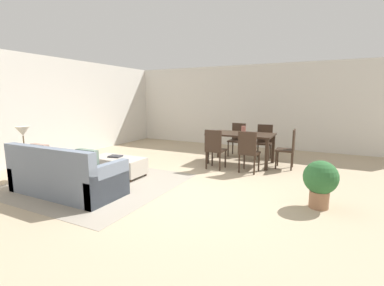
# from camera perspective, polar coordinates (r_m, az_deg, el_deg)

# --- Properties ---
(ground_plane) EXTENTS (10.80, 10.80, 0.00)m
(ground_plane) POSITION_cam_1_polar(r_m,az_deg,el_deg) (4.82, -1.24, -10.31)
(ground_plane) COLOR tan
(wall_back) EXTENTS (9.00, 0.12, 2.70)m
(wall_back) POSITION_cam_1_polar(r_m,az_deg,el_deg) (9.26, 13.47, 7.49)
(wall_back) COLOR silver
(wall_back) RESTS_ON ground_plane
(wall_left) EXTENTS (0.12, 11.00, 2.70)m
(wall_left) POSITION_cam_1_polar(r_m,az_deg,el_deg) (8.02, -29.31, 6.27)
(wall_left) COLOR silver
(wall_left) RESTS_ON ground_plane
(area_rug) EXTENTS (3.00, 2.80, 0.01)m
(area_rug) POSITION_cam_1_polar(r_m,az_deg,el_deg) (5.62, -19.60, -7.94)
(area_rug) COLOR gray
(area_rug) RESTS_ON ground_plane
(couch) EXTENTS (2.00, 0.86, 0.86)m
(couch) POSITION_cam_1_polar(r_m,az_deg,el_deg) (5.15, -25.17, -6.43)
(couch) COLOR slate
(couch) RESTS_ON ground_plane
(ottoman_table) EXTENTS (1.18, 0.58, 0.40)m
(ottoman_table) POSITION_cam_1_polar(r_m,az_deg,el_deg) (5.95, -15.43, -4.52)
(ottoman_table) COLOR #B7AD9E
(ottoman_table) RESTS_ON ground_plane
(side_table) EXTENTS (0.40, 0.40, 0.56)m
(side_table) POSITION_cam_1_polar(r_m,az_deg,el_deg) (6.24, -31.65, -2.90)
(side_table) COLOR olive
(side_table) RESTS_ON ground_plane
(table_lamp) EXTENTS (0.26, 0.26, 0.53)m
(table_lamp) POSITION_cam_1_polar(r_m,az_deg,el_deg) (6.16, -32.07, 1.91)
(table_lamp) COLOR brown
(table_lamp) RESTS_ON side_table
(dining_table) EXTENTS (1.58, 0.93, 0.76)m
(dining_table) POSITION_cam_1_polar(r_m,az_deg,el_deg) (6.86, 10.23, 1.24)
(dining_table) COLOR #332319
(dining_table) RESTS_ON ground_plane
(dining_chair_near_left) EXTENTS (0.41, 0.41, 0.92)m
(dining_chair_near_left) POSITION_cam_1_polar(r_m,az_deg,el_deg) (6.22, 4.79, -0.85)
(dining_chair_near_left) COLOR #332319
(dining_chair_near_left) RESTS_ON ground_plane
(dining_chair_near_right) EXTENTS (0.42, 0.42, 0.92)m
(dining_chair_near_right) POSITION_cam_1_polar(r_m,az_deg,el_deg) (6.02, 11.78, -1.37)
(dining_chair_near_right) COLOR #332319
(dining_chair_near_right) RESTS_ON ground_plane
(dining_chair_far_left) EXTENTS (0.43, 0.43, 0.92)m
(dining_chair_far_left) POSITION_cam_1_polar(r_m,az_deg,el_deg) (7.80, 9.55, 1.16)
(dining_chair_far_left) COLOR #332319
(dining_chair_far_left) RESTS_ON ground_plane
(dining_chair_far_right) EXTENTS (0.42, 0.42, 0.92)m
(dining_chair_far_right) POSITION_cam_1_polar(r_m,az_deg,el_deg) (7.55, 14.94, 0.69)
(dining_chair_far_right) COLOR #332319
(dining_chair_far_right) RESTS_ON ground_plane
(dining_chair_head_east) EXTENTS (0.42, 0.42, 0.92)m
(dining_chair_head_east) POSITION_cam_1_polar(r_m,az_deg,el_deg) (6.64, 19.74, -0.72)
(dining_chair_head_east) COLOR #332319
(dining_chair_head_east) RESTS_ON ground_plane
(vase_centerpiece) EXTENTS (0.11, 0.11, 0.18)m
(vase_centerpiece) POSITION_cam_1_polar(r_m,az_deg,el_deg) (6.87, 10.78, 2.78)
(vase_centerpiece) COLOR #B26659
(vase_centerpiece) RESTS_ON dining_table
(book_on_ottoman) EXTENTS (0.29, 0.25, 0.03)m
(book_on_ottoman) POSITION_cam_1_polar(r_m,az_deg,el_deg) (5.96, -15.84, -2.70)
(book_on_ottoman) COLOR #333338
(book_on_ottoman) RESTS_ON ottoman_table
(potted_plant) EXTENTS (0.50, 0.50, 0.72)m
(potted_plant) POSITION_cam_1_polar(r_m,az_deg,el_deg) (4.48, 25.43, -7.13)
(potted_plant) COLOR #996B4C
(potted_plant) RESTS_ON ground_plane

